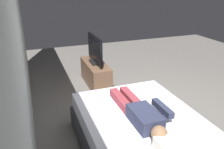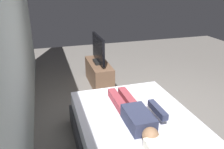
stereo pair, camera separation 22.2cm
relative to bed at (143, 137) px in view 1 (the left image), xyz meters
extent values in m
plane|color=slate|center=(0.71, -0.56, -0.26)|extent=(10.00, 10.00, 0.00)
cube|color=silver|center=(1.11, 1.37, 1.14)|extent=(6.40, 0.10, 2.80)
cube|color=#333338|center=(0.00, 0.00, -0.11)|extent=(2.08, 1.51, 0.30)
cube|color=white|center=(0.00, 0.00, 0.16)|extent=(2.00, 1.43, 0.24)
cube|color=#2D334C|center=(-0.10, 0.06, 0.37)|extent=(0.48, 0.28, 0.18)
sphere|color=#936B4C|center=(-0.43, 0.06, 0.37)|extent=(0.18, 0.18, 0.18)
cube|color=#993842|center=(0.44, -0.02, 0.33)|extent=(0.60, 0.11, 0.11)
cube|color=#993842|center=(0.44, 0.14, 0.33)|extent=(0.60, 0.11, 0.11)
cube|color=#2D334C|center=(-0.04, -0.22, 0.41)|extent=(0.40, 0.08, 0.08)
cube|color=black|center=(0.18, -0.36, 0.29)|extent=(0.15, 0.04, 0.02)
cube|color=brown|center=(2.33, -0.05, -0.01)|extent=(1.10, 0.40, 0.50)
cube|color=black|center=(2.33, -0.05, 0.26)|extent=(0.32, 0.20, 0.05)
cube|color=black|center=(2.33, -0.05, 0.56)|extent=(0.88, 0.05, 0.54)
camera|label=1|loc=(-2.13, 1.23, 1.87)|focal=36.61mm
camera|label=2|loc=(-2.20, 1.02, 1.87)|focal=36.61mm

